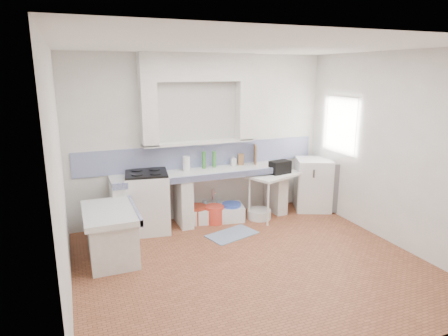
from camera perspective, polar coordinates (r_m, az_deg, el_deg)
name	(u,v)px	position (r m, az deg, el deg)	size (l,w,h in m)	color
floor	(252,264)	(5.39, 4.08, -13.87)	(4.50, 4.50, 0.00)	#995436
ceiling	(256,46)	(4.78, 4.68, 17.36)	(4.50, 4.50, 0.00)	white
wall_back	(202,138)	(6.71, -3.19, 4.41)	(4.50, 4.50, 0.00)	white
wall_front	(365,216)	(3.30, 19.92, -6.66)	(4.50, 4.50, 0.00)	white
wall_left	(60,181)	(4.42, -22.87, -1.77)	(4.50, 4.50, 0.00)	white
wall_right	(392,150)	(6.21, 23.37, 2.48)	(4.50, 4.50, 0.00)	white
alcove_mass	(198,67)	(6.47, -3.83, 14.49)	(1.90, 0.25, 0.45)	white
window_frame	(349,125)	(7.17, 17.77, 5.99)	(0.35, 0.86, 1.06)	#352211
lace_valance	(344,103)	(7.04, 17.08, 9.02)	(0.01, 0.84, 0.24)	white
counter_slab	(203,173)	(6.52, -3.11, -0.74)	(3.00, 0.60, 0.08)	white
counter_lip	(208,177)	(6.26, -2.28, -1.35)	(3.00, 0.04, 0.10)	navy
counter_pier_left	(119,209)	(6.36, -15.13, -5.84)	(0.20, 0.55, 0.82)	white
counter_pier_mid	(183,201)	(6.55, -5.97, -4.84)	(0.20, 0.55, 0.82)	white
counter_pier_right	(276,190)	(7.20, 7.57, -3.15)	(0.20, 0.55, 0.82)	white
peninsula_top	(110,213)	(5.51, -16.33, -6.28)	(0.70, 1.10, 0.08)	white
peninsula_base	(112,237)	(5.64, -16.09, -9.62)	(0.60, 1.00, 0.62)	white
peninsula_lip	(135,210)	(5.55, -12.93, -5.93)	(0.04, 1.10, 0.10)	navy
backsplash	(203,155)	(6.76, -3.11, 1.88)	(4.27, 0.03, 0.40)	navy
stove	(148,203)	(6.38, -11.08, -4.97)	(0.67, 0.64, 0.94)	white
sink	(216,213)	(6.82, -1.15, -6.65)	(0.93, 0.50, 0.22)	white
side_table	(274,195)	(6.94, 7.37, -3.96)	(0.94, 0.52, 0.04)	white
fridge	(313,184)	(7.42, 12.83, -2.32)	(0.62, 0.62, 0.95)	white
bucket_red	(197,214)	(6.69, -3.98, -6.74)	(0.33, 0.33, 0.30)	#A9371F
bucket_orange	(214,214)	(6.67, -1.40, -6.78)	(0.32, 0.32, 0.30)	#F0442F
bucket_blue	(232,212)	(6.78, 1.10, -6.40)	(0.33, 0.33, 0.30)	blue
basin_white	(259,214)	(6.91, 5.16, -6.69)	(0.41, 0.41, 0.16)	white
water_bottle_a	(205,209)	(6.89, -2.84, -6.02)	(0.09, 0.09, 0.32)	silver
water_bottle_b	(218,208)	(6.96, -0.83, -5.92)	(0.08, 0.08, 0.29)	silver
black_bag	(280,167)	(6.84, 8.18, 0.12)	(0.36, 0.20, 0.23)	black
green_bottle_a	(204,160)	(6.63, -2.96, 1.17)	(0.06, 0.06, 0.29)	#347D2F
green_bottle_b	(214,159)	(6.70, -1.45, 1.28)	(0.06, 0.06, 0.29)	#347D2F
knife_block	(241,159)	(6.89, 2.46, 1.27)	(0.10, 0.08, 0.20)	olive
cutting_board	(255,154)	(6.99, 4.57, 2.01)	(0.02, 0.25, 0.34)	olive
paper_towel	(186,164)	(6.51, -5.52, 0.65)	(0.12, 0.12, 0.24)	white
soap_bottle	(233,160)	(6.84, 1.37, 1.15)	(0.09, 0.09, 0.19)	white
rug	(232,234)	(6.25, 1.18, -9.67)	(0.78, 0.44, 0.01)	#405E8D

